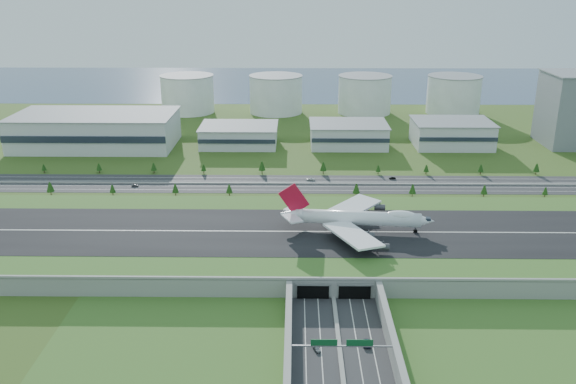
{
  "coord_description": "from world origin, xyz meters",
  "views": [
    {
      "loc": [
        -15.86,
        -271.14,
        125.04
      ],
      "look_at": [
        -19.84,
        35.0,
        16.02
      ],
      "focal_mm": 38.0,
      "sensor_mm": 36.0,
      "label": 1
    }
  ],
  "objects_px": {
    "boeing_747": "(357,218)",
    "car_2": "(367,343)",
    "car_7": "(310,179)",
    "car_5": "(392,178)",
    "office_tower": "(576,110)",
    "car_4": "(135,185)",
    "fuel_tank_a": "(188,94)",
    "car_0": "(317,348)"
  },
  "relations": [
    {
      "from": "car_2",
      "to": "car_7",
      "type": "xyz_separation_m",
      "value": [
        -16.22,
        185.91,
        -0.0
      ]
    },
    {
      "from": "car_7",
      "to": "fuel_tank_a",
      "type": "bearing_deg",
      "value": -141.25
    },
    {
      "from": "car_5",
      "to": "car_0",
      "type": "bearing_deg",
      "value": -27.65
    },
    {
      "from": "office_tower",
      "to": "car_2",
      "type": "bearing_deg",
      "value": -124.3
    },
    {
      "from": "office_tower",
      "to": "car_0",
      "type": "height_order",
      "value": "office_tower"
    },
    {
      "from": "boeing_747",
      "to": "car_5",
      "type": "relative_size",
      "value": 17.72
    },
    {
      "from": "boeing_747",
      "to": "car_2",
      "type": "relative_size",
      "value": 13.08
    },
    {
      "from": "fuel_tank_a",
      "to": "boeing_747",
      "type": "xyz_separation_m",
      "value": [
        133.8,
        -307.73,
        -2.92
      ]
    },
    {
      "from": "office_tower",
      "to": "car_2",
      "type": "relative_size",
      "value": 9.55
    },
    {
      "from": "car_2",
      "to": "car_4",
      "type": "relative_size",
      "value": 1.3
    },
    {
      "from": "boeing_747",
      "to": "car_5",
      "type": "bearing_deg",
      "value": 77.75
    },
    {
      "from": "car_0",
      "to": "car_5",
      "type": "relative_size",
      "value": 1.13
    },
    {
      "from": "office_tower",
      "to": "car_2",
      "type": "distance_m",
      "value": 338.15
    },
    {
      "from": "fuel_tank_a",
      "to": "boeing_747",
      "type": "height_order",
      "value": "fuel_tank_a"
    },
    {
      "from": "office_tower",
      "to": "car_0",
      "type": "bearing_deg",
      "value": -126.44
    },
    {
      "from": "car_2",
      "to": "car_5",
      "type": "relative_size",
      "value": 1.35
    },
    {
      "from": "office_tower",
      "to": "car_7",
      "type": "distance_m",
      "value": 227.56
    },
    {
      "from": "office_tower",
      "to": "car_5",
      "type": "height_order",
      "value": "office_tower"
    },
    {
      "from": "car_7",
      "to": "car_2",
      "type": "bearing_deg",
      "value": 15.0
    },
    {
      "from": "office_tower",
      "to": "car_5",
      "type": "relative_size",
      "value": 12.94
    },
    {
      "from": "boeing_747",
      "to": "office_tower",
      "type": "bearing_deg",
      "value": 51.65
    },
    {
      "from": "car_2",
      "to": "car_7",
      "type": "bearing_deg",
      "value": -79.97
    },
    {
      "from": "car_4",
      "to": "car_7",
      "type": "relative_size",
      "value": 0.81
    },
    {
      "from": "car_2",
      "to": "car_5",
      "type": "distance_m",
      "value": 192.74
    },
    {
      "from": "boeing_747",
      "to": "car_2",
      "type": "bearing_deg",
      "value": -86.84
    },
    {
      "from": "car_5",
      "to": "car_7",
      "type": "relative_size",
      "value": 0.77
    },
    {
      "from": "office_tower",
      "to": "fuel_tank_a",
      "type": "xyz_separation_m",
      "value": [
        -320.0,
        115.0,
        -10.0
      ]
    },
    {
      "from": "car_0",
      "to": "car_5",
      "type": "bearing_deg",
      "value": 54.35
    },
    {
      "from": "boeing_747",
      "to": "car_7",
      "type": "relative_size",
      "value": 13.68
    },
    {
      "from": "car_0",
      "to": "car_7",
      "type": "height_order",
      "value": "car_0"
    },
    {
      "from": "office_tower",
      "to": "car_4",
      "type": "distance_m",
      "value": 335.03
    },
    {
      "from": "car_4",
      "to": "car_7",
      "type": "xyz_separation_m",
      "value": [
        110.46,
        13.63,
        0.04
      ]
    },
    {
      "from": "car_0",
      "to": "car_7",
      "type": "xyz_separation_m",
      "value": [
        1.95,
        189.3,
        -0.02
      ]
    },
    {
      "from": "fuel_tank_a",
      "to": "car_5",
      "type": "bearing_deg",
      "value": -50.71
    },
    {
      "from": "car_2",
      "to": "car_7",
      "type": "distance_m",
      "value": 186.62
    },
    {
      "from": "car_2",
      "to": "boeing_747",
      "type": "bearing_deg",
      "value": -87.47
    },
    {
      "from": "office_tower",
      "to": "car_5",
      "type": "distance_m",
      "value": 179.01
    },
    {
      "from": "car_4",
      "to": "fuel_tank_a",
      "type": "bearing_deg",
      "value": 3.27
    },
    {
      "from": "car_0",
      "to": "fuel_tank_a",
      "type": "bearing_deg",
      "value": 86.12
    },
    {
      "from": "car_5",
      "to": "car_4",
      "type": "bearing_deg",
      "value": -95.74
    },
    {
      "from": "car_2",
      "to": "car_5",
      "type": "xyz_separation_m",
      "value": [
        37.15,
        189.13,
        -0.1
      ]
    },
    {
      "from": "boeing_747",
      "to": "car_4",
      "type": "distance_m",
      "value": 157.12
    }
  ]
}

